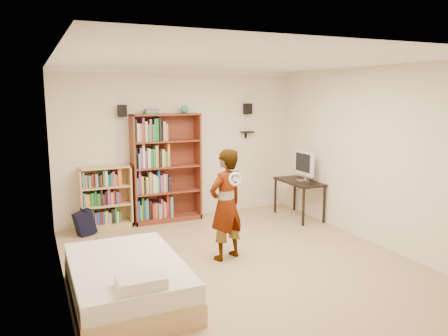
% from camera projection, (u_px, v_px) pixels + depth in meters
% --- Properties ---
extents(ground, '(4.50, 5.00, 0.01)m').
position_uv_depth(ground, '(239.00, 262.00, 6.02)').
color(ground, tan).
rests_on(ground, ground).
extents(room_shell, '(4.52, 5.02, 2.71)m').
position_uv_depth(room_shell, '(240.00, 135.00, 5.72)').
color(room_shell, beige).
rests_on(room_shell, ground).
extents(crown_molding, '(4.50, 5.00, 0.06)m').
position_uv_depth(crown_molding, '(240.00, 64.00, 5.57)').
color(crown_molding, white).
rests_on(crown_molding, room_shell).
extents(speaker_left, '(0.14, 0.12, 0.20)m').
position_uv_depth(speaker_left, '(122.00, 111.00, 7.42)').
color(speaker_left, black).
rests_on(speaker_left, room_shell).
extents(speaker_right, '(0.14, 0.12, 0.20)m').
position_uv_depth(speaker_right, '(248.00, 109.00, 8.38)').
color(speaker_right, black).
rests_on(speaker_right, room_shell).
extents(wall_shelf, '(0.25, 0.16, 0.02)m').
position_uv_depth(wall_shelf, '(247.00, 132.00, 8.47)').
color(wall_shelf, black).
rests_on(wall_shelf, room_shell).
extents(tall_bookshelf, '(1.22, 0.36, 1.94)m').
position_uv_depth(tall_bookshelf, '(167.00, 168.00, 7.82)').
color(tall_bookshelf, maroon).
rests_on(tall_bookshelf, ground).
extents(low_bookshelf, '(0.86, 0.32, 1.07)m').
position_uv_depth(low_bookshelf, '(106.00, 197.00, 7.47)').
color(low_bookshelf, tan).
rests_on(low_bookshelf, ground).
extents(computer_desk, '(0.51, 1.03, 0.70)m').
position_uv_depth(computer_desk, '(299.00, 199.00, 8.11)').
color(computer_desk, black).
rests_on(computer_desk, ground).
extents(imac, '(0.12, 0.56, 0.56)m').
position_uv_depth(imac, '(303.00, 166.00, 7.99)').
color(imac, silver).
rests_on(imac, computer_desk).
extents(daybed, '(1.21, 1.86, 0.55)m').
position_uv_depth(daybed, '(127.00, 276.00, 4.91)').
color(daybed, white).
rests_on(daybed, ground).
extents(person, '(0.66, 0.54, 1.55)m').
position_uv_depth(person, '(226.00, 205.00, 6.03)').
color(person, black).
rests_on(person, ground).
extents(wii_wheel, '(0.18, 0.07, 0.19)m').
position_uv_depth(wii_wheel, '(235.00, 179.00, 5.70)').
color(wii_wheel, silver).
rests_on(wii_wheel, person).
extents(navy_bag, '(0.37, 0.31, 0.43)m').
position_uv_depth(navy_bag, '(85.00, 223.00, 7.10)').
color(navy_bag, black).
rests_on(navy_bag, ground).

